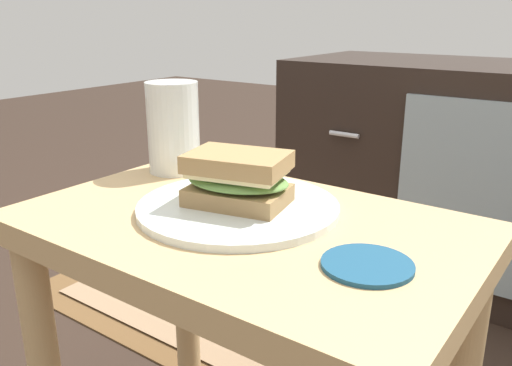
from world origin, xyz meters
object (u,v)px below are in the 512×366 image
(sandwich_front, at_px, (238,179))
(coaster, at_px, (367,265))
(plate, at_px, (238,207))
(tv_cabinet, at_px, (471,175))
(beer_glass, at_px, (173,129))

(sandwich_front, distance_m, coaster, 0.21)
(plate, height_order, coaster, plate)
(plate, bearing_deg, tv_cabinet, 86.04)
(tv_cabinet, relative_size, coaster, 10.34)
(tv_cabinet, xyz_separation_m, beer_glass, (-0.26, -0.85, 0.24))
(tv_cabinet, distance_m, plate, 0.95)
(sandwich_front, relative_size, coaster, 1.60)
(plate, distance_m, sandwich_front, 0.04)
(plate, relative_size, coaster, 2.77)
(tv_cabinet, xyz_separation_m, sandwich_front, (-0.06, -0.93, 0.21))
(tv_cabinet, bearing_deg, coaster, -82.06)
(tv_cabinet, relative_size, beer_glass, 6.80)
(tv_cabinet, bearing_deg, beer_glass, -106.85)
(tv_cabinet, xyz_separation_m, coaster, (0.14, -0.98, 0.17))
(plate, height_order, beer_glass, beer_glass)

